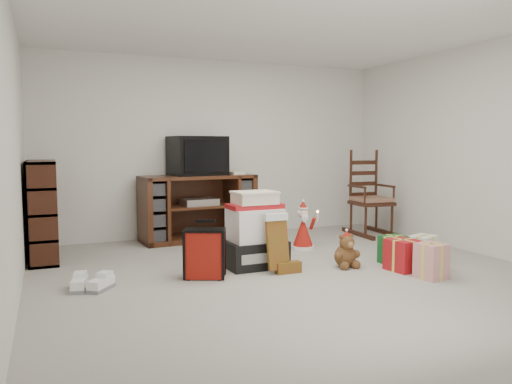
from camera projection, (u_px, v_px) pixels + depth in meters
room at (296, 150)px, 4.87m from camera, size 5.01×5.01×2.51m
tv_stand at (198, 208)px, 6.82m from camera, size 1.60×0.69×0.89m
bookshelf at (42, 212)px, 5.61m from camera, size 0.31×0.92×1.12m
rocking_chair at (369, 204)px, 7.26m from camera, size 0.55×0.87×1.28m
gift_pile at (255, 235)px, 5.31m from camera, size 0.65×0.48×0.79m
red_suitcase at (205, 253)px, 4.85m from camera, size 0.42×0.33×0.57m
stocking at (277, 243)px, 5.04m from camera, size 0.29×0.13×0.62m
teddy_bear at (346, 253)px, 5.30m from camera, size 0.24×0.21×0.35m
santa_figurine at (303, 230)px, 6.25m from camera, size 0.29×0.28×0.60m
mrs_claus_figurine at (246, 239)px, 5.69m from camera, size 0.29×0.27×0.59m
sneaker_pair at (90, 284)px, 4.48m from camera, size 0.43×0.32×0.11m
gift_cluster at (413, 256)px, 5.24m from camera, size 0.77×0.87×0.26m
crt_television at (198, 156)px, 6.80m from camera, size 0.79×0.63×0.53m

